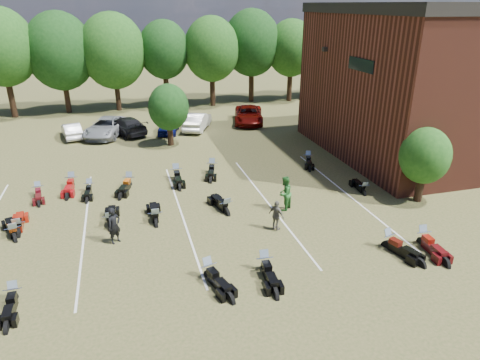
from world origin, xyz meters
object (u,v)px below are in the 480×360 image
object	(u,v)px
person_black	(114,226)
motorcycle_14	(39,195)
person_green	(285,193)
car_4	(168,125)
motorcycle_3	(209,278)
motorcycle_7	(19,235)
person_grey	(277,215)

from	to	relation	value
person_black	motorcycle_14	world-z (taller)	person_black
person_green	car_4	bearing A→B (deg)	-115.87
person_black	motorcycle_3	size ratio (longest dim) A/B	0.75
person_black	person_green	bearing A→B (deg)	-28.27
car_4	person_black	xyz separation A→B (m)	(-4.73, -18.26, 0.24)
person_black	motorcycle_7	distance (m)	5.13
person_green	person_grey	world-z (taller)	person_green
car_4	person_green	distance (m)	17.66
person_black	car_4	bearing A→B (deg)	40.03
car_4	person_black	distance (m)	18.86
car_4	motorcycle_3	distance (m)	22.36
car_4	motorcycle_14	bearing A→B (deg)	-114.25
motorcycle_3	motorcycle_7	bearing A→B (deg)	127.21
person_green	motorcycle_7	xyz separation A→B (m)	(-13.68, 0.89, -0.98)
person_grey	motorcycle_7	distance (m)	12.82
person_black	motorcycle_3	bearing A→B (deg)	-83.25
person_grey	motorcycle_7	xyz separation A→B (m)	(-12.46, 2.92, -0.79)
motorcycle_14	car_4	bearing A→B (deg)	43.46
person_black	motorcycle_7	xyz separation A→B (m)	(-4.63, 2.03, -0.90)
person_green	motorcycle_14	xyz separation A→B (m)	(-13.42, 5.73, -0.98)
person_black	person_grey	world-z (taller)	person_black
person_green	motorcycle_7	world-z (taller)	person_green
person_grey	motorcycle_14	bearing A→B (deg)	28.27
person_grey	motorcycle_7	size ratio (longest dim) A/B	0.65
person_black	motorcycle_7	size ratio (longest dim) A/B	0.74
motorcycle_3	motorcycle_14	xyz separation A→B (m)	(-8.06, 10.93, 0.00)
motorcycle_14	person_black	bearing A→B (deg)	-65.42
person_grey	motorcycle_14	xyz separation A→B (m)	(-12.21, 7.75, -0.79)
car_4	person_black	size ratio (longest dim) A/B	2.16
person_black	person_green	size ratio (longest dim) A/B	0.92
person_black	motorcycle_7	world-z (taller)	person_black
car_4	motorcycle_14	distance (m)	14.60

